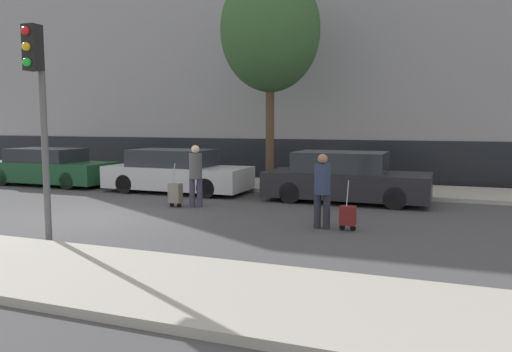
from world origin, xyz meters
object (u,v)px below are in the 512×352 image
Objects in this scene: parked_car_1 at (176,172)px; parked_car_2 at (345,178)px; pedestrian_left at (196,172)px; trolley_right at (348,216)px; bare_tree_near_crossing at (270,31)px; parked_car_0 at (50,168)px; trolley_left at (175,193)px; traffic_light at (38,91)px; pedestrian_right at (322,187)px.

parked_car_2 reaches higher than parked_car_1.
trolley_right is (4.30, -1.45, -0.62)m from pedestrian_left.
parked_car_2 is at bearing -30.00° from bare_tree_near_crossing.
parked_car_1 is 1.02× the size of parked_car_2.
parked_car_0 is 7.10m from trolley_left.
parked_car_2 is at bearing 101.88° from trolley_right.
trolley_left is 0.30× the size of traffic_light.
traffic_light is (1.22, -6.93, 2.16)m from parked_car_1.
bare_tree_near_crossing is (2.61, 1.66, 4.54)m from parked_car_1.
traffic_light is (-4.48, -3.16, 1.92)m from pedestrian_right.
bare_tree_near_crossing is at bearing 80.80° from traffic_light.
trolley_left is at bearing -60.55° from parked_car_1.
bare_tree_near_crossing is at bearing 60.30° from pedestrian_left.
parked_car_2 is at bearing 0.21° from parked_car_1.
parked_car_2 is at bearing 0.04° from parked_car_0.
parked_car_0 is 1.18× the size of traffic_light.
bare_tree_near_crossing reaches higher than parked_car_2.
parked_car_2 is at bearing 32.29° from trolley_left.
pedestrian_right is at bearing -60.38° from bare_tree_near_crossing.
parked_car_0 is 4.41× the size of trolley_right.
parked_car_1 is 7.31m from trolley_right.
traffic_light is (-4.23, -6.95, 2.15)m from parked_car_2.
traffic_light is (6.42, -6.95, 2.18)m from parked_car_0.
trolley_left is at bearing 87.33° from traffic_light.
traffic_light is 9.02m from bare_tree_near_crossing.
pedestrian_right reaches higher than parked_car_1.
pedestrian_left reaches higher than trolley_right.
trolley_right is at bearing 179.92° from pedestrian_right.
parked_car_0 is at bearing 179.85° from parked_car_1.
parked_car_1 is (5.20, -0.01, 0.02)m from parked_car_0.
parked_car_2 is at bearing 13.68° from pedestrian_left.
parked_car_1 reaches higher than trolley_left.
trolley_right is at bearing -14.64° from trolley_left.
trolley_right is at bearing -38.79° from pedestrian_left.
bare_tree_near_crossing is at bearing 150.00° from parked_car_2.
traffic_light reaches higher than trolley_right.
trolley_left is 0.17× the size of bare_tree_near_crossing.
trolley_left is (-4.02, -2.54, -0.29)m from parked_car_2.
pedestrian_left is at bearing 81.08° from traffic_light.
parked_car_1 is at bearing 148.81° from trolley_right.
traffic_light is at bearing -92.67° from trolley_left.
pedestrian_right is (0.25, -3.79, 0.23)m from parked_car_2.
pedestrian_left is at bearing -146.15° from parked_car_2.
parked_car_1 is 3.05m from pedestrian_left.
parked_car_0 is 10.65m from parked_car_2.
pedestrian_left is at bearing 20.23° from trolley_left.
trolley_right is 0.15× the size of bare_tree_near_crossing.
parked_car_0 is at bearing -179.96° from parked_car_2.
parked_car_1 reaches higher than parked_car_0.
traffic_light reaches higher than trolley_left.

